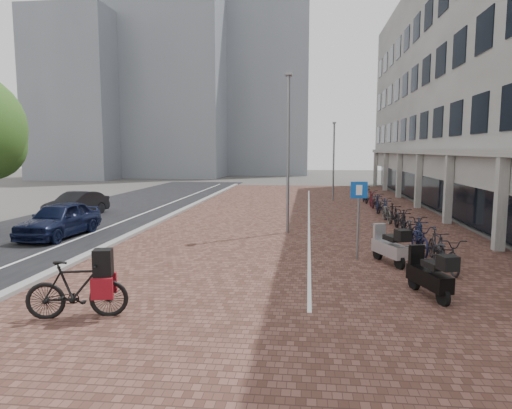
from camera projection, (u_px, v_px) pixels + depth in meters
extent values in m
plane|color=#474442|center=(232.00, 274.00, 13.07)|extent=(140.00, 140.00, 0.00)
cube|color=brown|center=(305.00, 216.00, 24.68)|extent=(14.50, 42.00, 0.04)
cube|color=black|center=(111.00, 212.00, 25.93)|extent=(8.00, 50.00, 0.03)
cube|color=gray|center=(178.00, 212.00, 25.48)|extent=(0.35, 42.00, 0.14)
cube|color=white|center=(145.00, 213.00, 25.70)|extent=(0.12, 44.00, 0.00)
cube|color=white|center=(309.00, 215.00, 24.66)|extent=(0.10, 30.00, 0.00)
cube|color=#A8A8A3|center=(498.00, 64.00, 26.37)|extent=(8.00, 40.00, 13.00)
cube|color=black|center=(432.00, 181.00, 27.57)|extent=(0.15, 38.00, 3.20)
cube|color=#A8A8A3|center=(430.00, 152.00, 27.38)|extent=(1.60, 38.00, 0.30)
cube|color=#A8A8A3|center=(501.00, 203.00, 15.82)|extent=(0.35, 0.35, 3.40)
cube|color=#A8A8A3|center=(448.00, 189.00, 21.74)|extent=(0.35, 0.35, 3.40)
cube|color=#A8A8A3|center=(418.00, 181.00, 27.66)|extent=(0.35, 0.35, 3.40)
cube|color=#A8A8A3|center=(399.00, 175.00, 33.58)|extent=(0.35, 0.35, 3.40)
cube|color=#A8A8A3|center=(385.00, 171.00, 39.50)|extent=(0.35, 0.35, 3.40)
cube|color=#A8A8A3|center=(375.00, 169.00, 45.41)|extent=(0.35, 0.35, 3.40)
cube|color=gray|center=(172.00, 56.00, 60.33)|extent=(14.00, 12.00, 32.00)
cube|color=gray|center=(267.00, 85.00, 66.24)|extent=(12.00, 10.00, 26.00)
cube|color=gray|center=(80.00, 98.00, 56.26)|extent=(10.00, 10.00, 20.00)
imported|color=black|center=(59.00, 219.00, 18.57)|extent=(1.98, 4.36, 1.45)
imported|color=black|center=(77.00, 204.00, 24.42)|extent=(2.10, 4.17, 1.31)
imported|color=black|center=(77.00, 290.00, 9.55)|extent=(2.17, 1.08, 1.26)
cube|color=black|center=(76.00, 263.00, 9.48)|extent=(0.45, 0.43, 0.57)
cube|color=maroon|center=(67.00, 286.00, 9.57)|extent=(0.46, 0.23, 0.44)
cube|color=maroon|center=(87.00, 287.00, 9.52)|extent=(0.46, 0.23, 0.44)
cylinder|color=slate|center=(358.00, 225.00, 14.57)|extent=(0.07, 0.07, 2.34)
cube|color=#0D4AAC|center=(359.00, 190.00, 14.41)|extent=(0.53, 0.10, 0.53)
cylinder|color=gray|center=(288.00, 155.00, 19.10)|extent=(0.12, 0.12, 6.65)
cylinder|color=slate|center=(334.00, 162.00, 31.68)|extent=(0.12, 0.12, 5.41)
imported|color=black|center=(446.00, 254.00, 13.30)|extent=(0.86, 2.03, 1.04)
imported|color=black|center=(437.00, 246.00, 14.43)|extent=(0.53, 1.76, 1.05)
imported|color=black|center=(420.00, 239.00, 15.59)|extent=(0.76, 2.00, 1.04)
imported|color=#151F39|center=(419.00, 233.00, 16.70)|extent=(0.69, 1.79, 1.05)
imported|color=black|center=(413.00, 228.00, 17.83)|extent=(0.88, 2.03, 1.04)
imported|color=black|center=(404.00, 223.00, 18.98)|extent=(0.75, 1.80, 1.05)
imported|color=black|center=(401.00, 219.00, 20.10)|extent=(0.72, 1.98, 1.04)
imported|color=black|center=(394.00, 215.00, 21.25)|extent=(0.59, 1.77, 1.05)
imported|color=#4E4C47|center=(387.00, 212.00, 22.39)|extent=(0.71, 1.98, 1.04)
imported|color=#161E3C|center=(385.00, 209.00, 23.51)|extent=(0.56, 1.77, 1.05)
imported|color=black|center=(382.00, 206.00, 24.65)|extent=(0.92, 2.04, 1.04)
imported|color=#131735|center=(377.00, 204.00, 25.79)|extent=(0.77, 1.80, 1.05)
imported|color=black|center=(375.00, 201.00, 26.92)|extent=(0.84, 2.02, 1.04)
imported|color=#51151D|center=(371.00, 199.00, 28.06)|extent=(0.52, 1.76, 1.05)
imported|color=black|center=(371.00, 197.00, 29.18)|extent=(0.83, 2.02, 1.04)
imported|color=black|center=(365.00, 196.00, 30.34)|extent=(0.57, 1.77, 1.05)
imported|color=#5B5A54|center=(366.00, 194.00, 31.45)|extent=(0.75, 1.99, 1.04)
imported|color=black|center=(366.00, 192.00, 32.57)|extent=(0.59, 1.77, 1.05)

